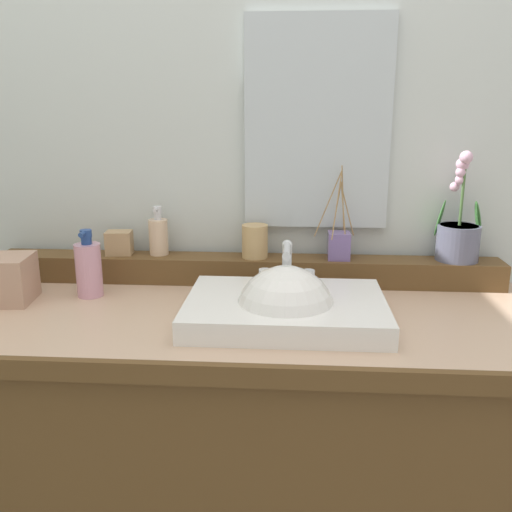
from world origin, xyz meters
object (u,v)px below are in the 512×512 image
Objects in this scene: tumbler_cup at (255,241)px; lotion_bottle at (89,268)px; soap_dispenser at (158,235)px; tissue_box at (6,279)px; sink_basin at (285,312)px; potted_plant at (458,234)px; trinket_box at (119,243)px; reed_diffuser at (339,244)px.

lotion_bottle is (-0.43, -0.15, -0.05)m from tumbler_cup.
soap_dispenser reaches higher than tissue_box.
sink_basin is 3.58× the size of tissue_box.
potted_plant reaches higher than lotion_bottle.
lotion_bottle is at bearing -132.39° from soap_dispenser.
trinket_box reaches higher than tissue_box.
potted_plant is 1.16× the size of reed_diffuser.
sink_basin is 2.59× the size of lotion_bottle.
reed_diffuser is (0.52, -0.01, -0.01)m from soap_dispenser.
tumbler_cup is (-0.56, -0.01, -0.03)m from potted_plant.
soap_dispenser is 0.42m from tissue_box.
sink_basin is 0.33m from tumbler_cup.
sink_basin is 0.55m from lotion_bottle.
sink_basin is at bearing -7.02° from tissue_box.
lotion_bottle is (-0.15, -0.16, -0.05)m from soap_dispenser.
tissue_box is at bearing 172.98° from sink_basin.
trinket_box is at bearing -179.87° from potted_plant.
trinket_box is 0.56× the size of tissue_box.
reed_diffuser is at bearing -1.60° from soap_dispenser.
lotion_bottle is at bearing -160.94° from tumbler_cup.
tumbler_cup is (-0.09, 0.30, 0.10)m from sink_basin.
lotion_bottle is (-0.66, -0.15, -0.04)m from reed_diffuser.
soap_dispenser is at bearing 176.89° from tumbler_cup.
trinket_box is at bearing 42.91° from tissue_box.
reed_diffuser is at bearing 12.64° from lotion_bottle.
reed_diffuser is 0.68m from lotion_bottle.
potted_plant is at bearing 1.79° from reed_diffuser.
reed_diffuser is 0.89m from tissue_box.
sink_basin is at bearing -72.55° from tumbler_cup.
tissue_box is (-0.23, -0.22, -0.05)m from trinket_box.
lotion_bottle reaches higher than tissue_box.
tissue_box is at bearing -163.44° from lotion_bottle.
reed_diffuser is at bearing -7.07° from trinket_box.
reed_diffuser reaches higher than lotion_bottle.
trinket_box is at bearing 178.71° from tumbler_cup.
sink_basin is 6.38× the size of trinket_box.
trinket_box is 0.32m from tissue_box.
soap_dispenser is 0.23m from lotion_bottle.
soap_dispenser is 0.12m from trinket_box.
potted_plant is at bearing -6.21° from trinket_box.
tumbler_cup is at bearing -179.81° from reed_diffuser.
potted_plant is at bearing 9.12° from lotion_bottle.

